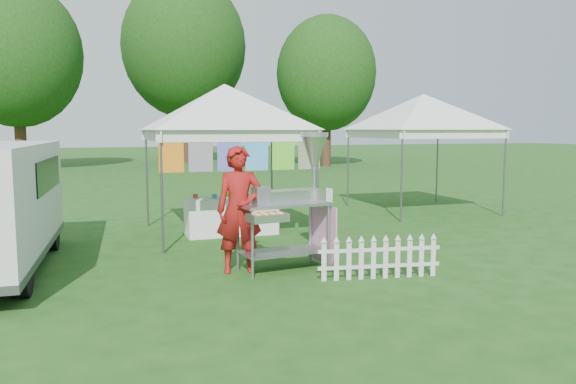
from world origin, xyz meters
name	(u,v)px	position (x,y,z in m)	size (l,w,h in m)	color
ground	(280,276)	(0.00, 0.00, 0.00)	(120.00, 120.00, 0.00)	#1C4814
canopy_main	(224,85)	(0.00, 3.49, 2.99)	(4.24, 4.24, 3.45)	#59595E
canopy_right	(424,94)	(5.50, 5.00, 2.99)	(4.24, 4.24, 3.45)	#59595E
tree_left	(16,54)	(-6.00, 24.00, 5.83)	(6.40, 6.40, 9.53)	#382114
tree_mid	(184,47)	(3.00, 28.00, 7.14)	(7.60, 7.60, 11.52)	#382114
tree_right	(326,74)	(10.00, 22.00, 5.18)	(5.60, 5.60, 8.42)	#382114
donut_cart	(296,189)	(0.38, 0.35, 1.21)	(1.49, 1.18, 2.06)	gray
vendor	(239,210)	(-0.49, 0.42, 0.93)	(0.68, 0.45, 1.87)	maroon
picket_fence	(379,259)	(1.29, -0.59, 0.29)	(1.78, 0.31, 0.56)	silver
display_table	(231,216)	(0.08, 3.39, 0.38)	(1.80, 0.70, 0.75)	white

